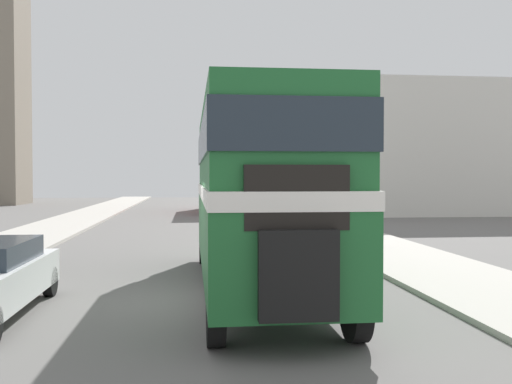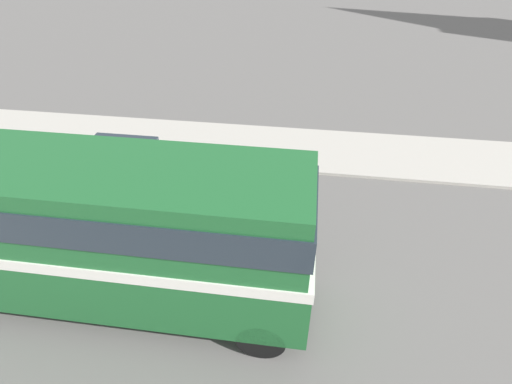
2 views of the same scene
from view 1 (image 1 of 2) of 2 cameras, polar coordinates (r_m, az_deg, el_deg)
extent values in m
plane|color=slate|center=(12.23, -6.78, -10.82)|extent=(120.00, 120.00, 0.00)
cube|color=#B7B2A8|center=(13.92, 22.64, -9.16)|extent=(3.50, 120.00, 0.12)
cube|color=#1E602D|center=(13.14, 0.00, -4.08)|extent=(2.49, 10.33, 1.59)
cube|color=white|center=(13.08, 0.00, 0.01)|extent=(2.52, 10.39, 0.29)
cube|color=#1E602D|center=(13.09, 0.00, 4.43)|extent=(2.44, 10.13, 1.73)
cube|color=#232D38|center=(13.09, 0.00, 4.81)|extent=(2.52, 10.23, 0.78)
cube|color=black|center=(7.98, 4.28, -8.34)|extent=(1.12, 0.20, 1.27)
cube|color=black|center=(8.01, 4.10, -0.56)|extent=(1.49, 0.12, 0.92)
cylinder|color=black|center=(8.97, -4.06, -11.70)|extent=(0.28, 1.12, 1.12)
cylinder|color=black|center=(9.32, 9.92, -11.21)|extent=(0.28, 1.12, 1.12)
cylinder|color=black|center=(17.27, -5.21, -5.29)|extent=(0.28, 1.12, 1.12)
cylinder|color=black|center=(17.46, 2.09, -5.21)|extent=(0.28, 1.12, 1.12)
cube|color=red|center=(42.49, -3.36, -0.22)|extent=(2.49, 9.93, 1.54)
cube|color=white|center=(42.47, -3.36, 1.01)|extent=(2.51, 9.98, 0.28)
cube|color=red|center=(42.47, -3.36, 2.34)|extent=(2.44, 9.74, 1.68)
cube|color=#232D38|center=(42.48, -3.36, 2.45)|extent=(2.51, 9.84, 0.76)
cube|color=black|center=(37.44, -2.94, -0.57)|extent=(1.12, 0.20, 1.23)
cube|color=black|center=(37.55, -2.96, 1.03)|extent=(1.49, 0.12, 0.90)
cylinder|color=black|center=(38.42, -4.68, -1.51)|extent=(0.28, 1.12, 1.12)
cylinder|color=black|center=(38.55, -1.39, -1.50)|extent=(0.28, 1.12, 1.12)
cylinder|color=black|center=(46.42, -4.98, -0.99)|extent=(0.28, 1.12, 1.12)
cylinder|color=black|center=(46.53, -2.26, -0.98)|extent=(0.28, 1.12, 1.12)
cylinder|color=black|center=(13.40, -19.90, -8.41)|extent=(0.20, 0.64, 0.64)
cylinder|color=#282833|center=(20.78, 11.65, -4.34)|extent=(0.14, 0.14, 0.75)
cylinder|color=#282833|center=(20.83, 12.10, -4.33)|extent=(0.14, 0.14, 0.75)
cylinder|color=tan|center=(20.75, 11.89, -2.50)|extent=(0.31, 0.31, 0.59)
sphere|color=#9E7051|center=(20.73, 11.89, -1.40)|extent=(0.20, 0.20, 0.20)
torus|color=black|center=(27.91, 7.40, -2.86)|extent=(0.05, 0.71, 0.71)
torus|color=black|center=(28.93, 6.90, -2.70)|extent=(0.05, 0.71, 0.71)
cylinder|color=maroon|center=(28.41, 7.15, -2.48)|extent=(0.04, 1.06, 0.34)
cylinder|color=maroon|center=(28.77, 6.97, -2.30)|extent=(0.04, 0.04, 0.43)
cube|color=silver|center=(44.36, 17.81, 3.95)|extent=(16.12, 11.10, 9.05)
cube|color=gold|center=(41.66, 7.54, 0.68)|extent=(0.12, 10.55, 1.09)
camera|label=2|loc=(20.26, 17.37, 18.42)|focal=28.00mm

